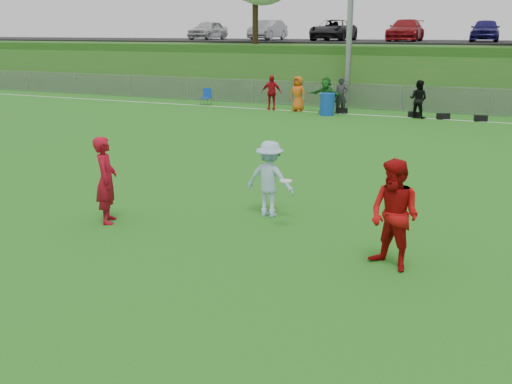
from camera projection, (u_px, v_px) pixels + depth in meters
The scene contains 14 objects.
ground at pixel (216, 251), 10.30m from camera, with size 120.00×120.00×0.00m, color #2A6B16.
sideline_far at pixel (394, 117), 26.20m from camera, with size 60.00×0.10×0.01m, color white.
fence at pixel (403, 98), 27.79m from camera, with size 58.00×0.06×1.30m.
berm at pixel (432, 67), 37.28m from camera, with size 120.00×18.00×3.00m, color #205A19.
parking_lot at pixel (437, 42), 38.62m from camera, with size 120.00×12.00×0.10m, color black.
car_row at pixel (418, 30), 37.97m from camera, with size 32.04×5.18×1.44m.
spectator_row at pixel (331, 95), 27.12m from camera, with size 8.12×0.86×1.69m.
gear_bags at pixel (418, 115), 25.86m from camera, with size 6.81×0.46×0.26m.
player_red_left at pixel (106, 180), 11.63m from camera, with size 0.66×0.43×1.80m, color #A30B1D.
player_red_center at pixel (394, 215), 9.33m from camera, with size 0.90×0.70×1.86m, color #AA0B0C.
player_blue at pixel (270, 179), 12.05m from camera, with size 1.05×0.61×1.63m, color #A7CAE7.
frisbee at pixel (286, 181), 11.16m from camera, with size 0.25×0.25×0.02m.
recycling_bin at pixel (327, 104), 26.53m from camera, with size 0.68×0.68×1.02m, color #1044AF.
camp_chair at pixel (206, 100), 30.08m from camera, with size 0.52×0.53×0.88m.
Camera 1 is at (4.47, -8.54, 3.86)m, focal length 40.00 mm.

